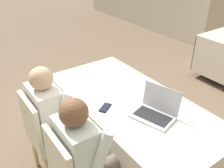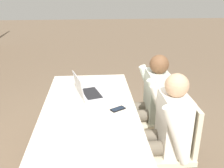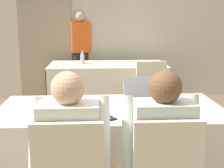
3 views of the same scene
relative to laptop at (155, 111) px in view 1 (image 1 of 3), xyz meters
The scene contains 9 objects.
ground_plane 0.85m from the laptop, behind, with size 24.00×24.00×0.00m, color brown.
conference_table_near 0.38m from the laptop, behind, with size 1.87×0.90×0.74m.
laptop is the anchor object (origin of this frame).
cell_phone 0.45m from the laptop, 139.86° to the right, with size 0.13×0.16×0.01m.
paper_beside_laptop 0.67m from the laptop, 159.16° to the right, with size 0.28×0.34×0.00m.
paper_centre_table 0.26m from the laptop, 37.85° to the right, with size 0.28×0.34×0.00m.
chair_near_left 1.01m from the laptop, 127.68° to the right, with size 0.44×0.44×0.92m.
person_checkered_shirt 0.90m from the laptop, 131.74° to the right, with size 0.50×0.52×1.18m.
person_white_shirt 0.68m from the laptop, 92.05° to the right, with size 0.50×0.52×1.18m.
Camera 1 is at (1.51, -1.29, 2.06)m, focal length 40.00 mm.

